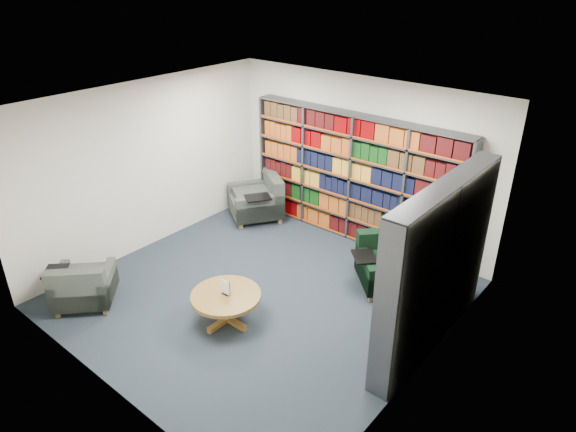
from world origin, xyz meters
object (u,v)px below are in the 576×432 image
Objects in this scene: chair_teal_left at (260,201)px; chair_green_right at (387,265)px; chair_teal_front at (83,288)px; coffee_table at (226,300)px.

chair_teal_left reaches higher than chair_green_right.
chair_teal_left is at bearing 90.01° from chair_teal_front.
coffee_table is (-1.18, -2.22, 0.04)m from chair_green_right.
coffee_table is at bearing 29.41° from chair_teal_front.
chair_teal_front is (-3.01, -3.24, -0.02)m from chair_green_right.
chair_teal_front is at bearing -89.99° from chair_teal_left.
chair_green_right is at bearing 61.89° from coffee_table.
chair_teal_left is 1.35× the size of coffee_table.
chair_green_right reaches higher than coffee_table.
chair_green_right is 2.51m from coffee_table.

